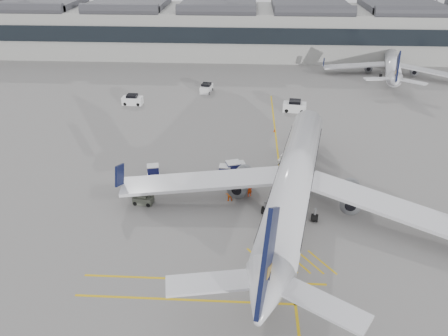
# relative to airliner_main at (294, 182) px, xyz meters

# --- Properties ---
(ground) EXTENTS (220.00, 220.00, 0.00)m
(ground) POSITION_rel_airliner_main_xyz_m (-10.83, -2.15, -3.36)
(ground) COLOR gray
(ground) RESTS_ON ground
(terminal) EXTENTS (200.00, 20.45, 12.40)m
(terminal) POSITION_rel_airliner_main_xyz_m (-10.83, 69.77, 2.78)
(terminal) COLOR #9E9E99
(terminal) RESTS_ON ground
(apron_markings) EXTENTS (0.25, 60.00, 0.01)m
(apron_markings) POSITION_rel_airliner_main_xyz_m (-0.83, 7.85, -3.36)
(apron_markings) COLOR gold
(apron_markings) RESTS_ON ground
(airliner_main) EXTENTS (38.58, 42.56, 11.44)m
(airliner_main) POSITION_rel_airliner_main_xyz_m (0.00, 0.00, 0.00)
(airliner_main) COLOR silver
(airliner_main) RESTS_ON ground
(airliner_far) EXTENTS (28.25, 31.22, 8.44)m
(airliner_far) POSITION_rel_airliner_main_xyz_m (25.35, 52.18, -0.88)
(airliner_far) COLOR silver
(airliner_far) RESTS_ON ground
(belt_loader) EXTENTS (4.26, 2.78, 1.70)m
(belt_loader) POSITION_rel_airliner_main_xyz_m (0.68, 10.30, -2.86)
(belt_loader) COLOR silver
(belt_loader) RESTS_ON ground
(baggage_cart_a) EXTENTS (1.79, 1.60, 1.59)m
(baggage_cart_a) POSITION_rel_airliner_main_xyz_m (-6.15, 7.62, -2.51)
(baggage_cart_a) COLOR gray
(baggage_cart_a) RESTS_ON ground
(baggage_cart_b) EXTENTS (2.21, 2.00, 1.92)m
(baggage_cart_b) POSITION_rel_airliner_main_xyz_m (-6.90, 7.06, -2.33)
(baggage_cart_b) COLOR gray
(baggage_cart_b) RESTS_ON ground
(baggage_cart_c) EXTENTS (1.64, 1.38, 1.65)m
(baggage_cart_c) POSITION_rel_airliner_main_xyz_m (-7.91, 6.56, -2.48)
(baggage_cart_c) COLOR gray
(baggage_cart_c) RESTS_ON ground
(baggage_cart_d) EXTENTS (1.82, 1.62, 1.66)m
(baggage_cart_d) POSITION_rel_airliner_main_xyz_m (-17.04, 6.10, -2.48)
(baggage_cart_d) COLOR gray
(baggage_cart_d) RESTS_ON ground
(ramp_agent_a) EXTENTS (0.77, 0.71, 1.77)m
(ramp_agent_a) POSITION_rel_airliner_main_xyz_m (-4.77, 2.22, -2.48)
(ramp_agent_a) COLOR #FC420D
(ramp_agent_a) RESTS_ON ground
(ramp_agent_b) EXTENTS (0.91, 0.74, 1.74)m
(ramp_agent_b) POSITION_rel_airliner_main_xyz_m (-7.16, 1.14, -2.49)
(ramp_agent_b) COLOR orange
(ramp_agent_b) RESTS_ON ground
(pushback_tug) EXTENTS (2.37, 1.64, 1.24)m
(pushback_tug) POSITION_rel_airliner_main_xyz_m (-17.00, -0.02, -2.81)
(pushback_tug) COLOR #505447
(pushback_tug) RESTS_ON ground
(safety_cone_nose) EXTENTS (0.33, 0.33, 0.46)m
(safety_cone_nose) POSITION_rel_airliner_main_xyz_m (-0.96, 21.20, -3.13)
(safety_cone_nose) COLOR #F24C0A
(safety_cone_nose) RESTS_ON ground
(safety_cone_engine) EXTENTS (0.38, 0.38, 0.53)m
(safety_cone_engine) POSITION_rel_airliner_main_xyz_m (3.62, 4.10, -3.10)
(safety_cone_engine) COLOR #F24C0A
(safety_cone_engine) RESTS_ON ground
(service_van_left) EXTENTS (3.65, 1.95, 1.84)m
(service_van_left) POSITION_rel_airliner_main_xyz_m (-25.97, 31.95, -2.54)
(service_van_left) COLOR silver
(service_van_left) RESTS_ON ground
(service_van_mid) EXTENTS (2.39, 3.75, 1.79)m
(service_van_mid) POSITION_rel_airliner_main_xyz_m (-13.25, 39.25, -2.56)
(service_van_mid) COLOR silver
(service_van_mid) RESTS_ON ground
(service_van_right) EXTENTS (4.14, 2.44, 2.02)m
(service_van_right) POSITION_rel_airliner_main_xyz_m (2.89, 30.10, -2.46)
(service_van_right) COLOR silver
(service_van_right) RESTS_ON ground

